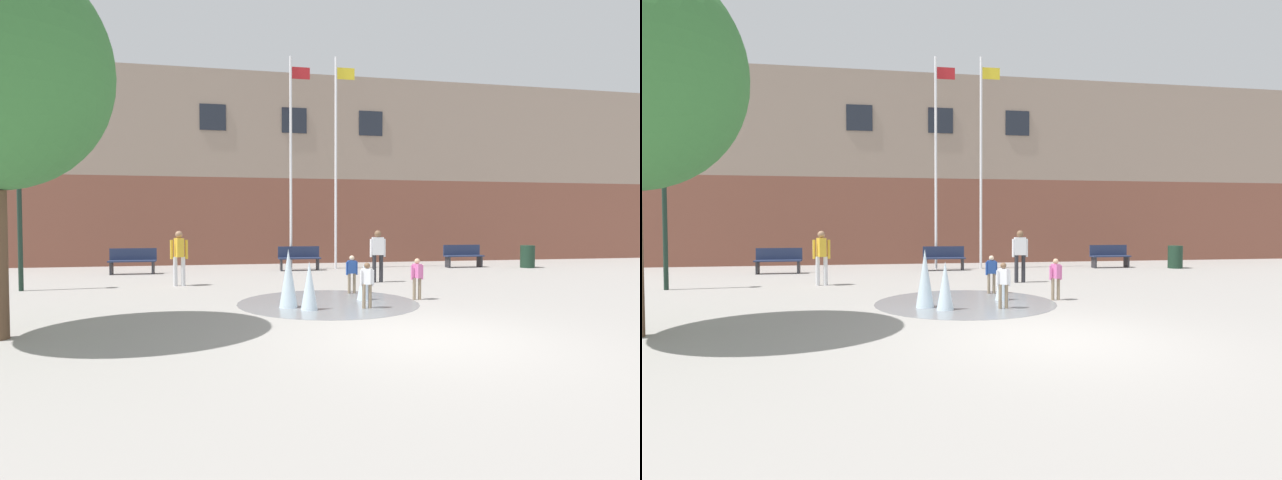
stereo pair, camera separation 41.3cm
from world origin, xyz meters
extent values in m
plane|color=gray|center=(0.00, 0.00, 0.00)|extent=(100.00, 100.00, 0.00)
cube|color=brown|center=(0.00, 17.49, 1.89)|extent=(36.00, 6.00, 3.77)
cube|color=gray|center=(0.00, 17.49, 6.08)|extent=(36.00, 6.00, 4.61)
cube|color=#1E232D|center=(-3.50, 14.47, 6.31)|extent=(1.10, 0.06, 1.10)
cube|color=#1E232D|center=(0.00, 14.47, 6.31)|extent=(1.10, 0.06, 1.10)
cube|color=#1E232D|center=(3.50, 14.47, 6.31)|extent=(1.10, 0.06, 1.10)
cylinder|color=gray|center=(-0.79, 3.70, 0.00)|extent=(4.14, 4.14, 0.01)
cone|color=silver|center=(-1.77, 3.24, 0.63)|extent=(0.40, 0.40, 1.27)
cone|color=silver|center=(-1.38, 2.86, 0.51)|extent=(0.36, 0.36, 1.02)
cone|color=silver|center=(0.13, 3.94, 0.43)|extent=(0.34, 0.34, 0.86)
cube|color=#28282D|center=(-6.97, 11.10, 0.22)|extent=(0.06, 0.40, 0.44)
cube|color=#28282D|center=(-5.57, 11.10, 0.22)|extent=(0.06, 0.40, 0.44)
cube|color=#232D4C|center=(-6.27, 11.10, 0.47)|extent=(1.60, 0.44, 0.05)
cube|color=#232D4C|center=(-6.27, 11.30, 0.70)|extent=(1.60, 0.04, 0.42)
cube|color=#28282D|center=(-0.97, 11.31, 0.22)|extent=(0.06, 0.40, 0.44)
cube|color=#28282D|center=(0.43, 11.31, 0.22)|extent=(0.06, 0.40, 0.44)
cube|color=#232D4C|center=(-0.27, 11.31, 0.47)|extent=(1.60, 0.44, 0.05)
cube|color=#232D4C|center=(-0.27, 11.51, 0.70)|extent=(1.60, 0.04, 0.42)
cube|color=#28282D|center=(5.80, 11.29, 0.22)|extent=(0.06, 0.40, 0.44)
cube|color=#28282D|center=(7.20, 11.29, 0.22)|extent=(0.06, 0.40, 0.44)
cube|color=#232D4C|center=(6.50, 11.29, 0.47)|extent=(1.60, 0.44, 0.05)
cube|color=#232D4C|center=(6.50, 11.49, 0.70)|extent=(1.60, 0.04, 0.42)
cylinder|color=#89755B|center=(1.31, 3.72, 0.26)|extent=(0.07, 0.07, 0.52)
cylinder|color=#89755B|center=(1.44, 3.72, 0.26)|extent=(0.07, 0.07, 0.52)
cube|color=pink|center=(1.38, 3.72, 0.69)|extent=(0.19, 0.24, 0.33)
sphere|color=tan|center=(1.38, 3.72, 0.92)|extent=(0.13, 0.13, 0.13)
cylinder|color=pink|center=(1.24, 3.72, 0.65)|extent=(0.05, 0.05, 0.34)
cylinder|color=pink|center=(1.51, 3.72, 0.65)|extent=(0.05, 0.05, 0.34)
cylinder|color=#89755B|center=(0.05, 5.02, 0.26)|extent=(0.07, 0.07, 0.52)
cylinder|color=#89755B|center=(0.19, 5.02, 0.26)|extent=(0.07, 0.07, 0.52)
cube|color=#284C9E|center=(0.12, 5.02, 0.69)|extent=(0.21, 0.13, 0.33)
sphere|color=beige|center=(0.12, 5.02, 0.92)|extent=(0.13, 0.13, 0.13)
cylinder|color=#284C9E|center=(-0.01, 5.02, 0.65)|extent=(0.05, 0.05, 0.34)
cylinder|color=#284C9E|center=(0.25, 5.02, 0.65)|extent=(0.05, 0.05, 0.34)
cylinder|color=#28282D|center=(1.40, 7.18, 0.42)|extent=(0.12, 0.12, 0.84)
cylinder|color=#28282D|center=(1.62, 7.18, 0.42)|extent=(0.12, 0.12, 0.84)
cube|color=white|center=(1.51, 7.18, 1.11)|extent=(0.36, 0.23, 0.54)
sphere|color=brown|center=(1.51, 7.18, 1.48)|extent=(0.21, 0.21, 0.21)
cylinder|color=white|center=(1.30, 7.18, 1.05)|extent=(0.08, 0.08, 0.55)
cylinder|color=white|center=(1.72, 7.18, 1.05)|extent=(0.08, 0.08, 0.55)
cylinder|color=#89755B|center=(-0.20, 2.80, 0.26)|extent=(0.07, 0.07, 0.52)
cylinder|color=#89755B|center=(-0.06, 2.80, 0.26)|extent=(0.07, 0.07, 0.52)
cube|color=white|center=(-0.13, 2.80, 0.69)|extent=(0.24, 0.23, 0.33)
sphere|color=brown|center=(-0.13, 2.80, 0.92)|extent=(0.13, 0.13, 0.13)
cylinder|color=white|center=(-0.26, 2.80, 0.65)|extent=(0.05, 0.05, 0.34)
cylinder|color=white|center=(0.00, 2.80, 0.65)|extent=(0.05, 0.05, 0.34)
cylinder|color=silver|center=(-4.49, 7.47, 0.42)|extent=(0.12, 0.12, 0.84)
cylinder|color=silver|center=(-4.27, 7.47, 0.42)|extent=(0.12, 0.12, 0.84)
cube|color=gold|center=(-4.38, 7.47, 1.11)|extent=(0.31, 0.39, 0.54)
sphere|color=#997051|center=(-4.38, 7.47, 1.48)|extent=(0.21, 0.21, 0.21)
cylinder|color=gold|center=(-4.59, 7.47, 1.05)|extent=(0.08, 0.08, 0.55)
cylinder|color=gold|center=(-4.17, 7.47, 1.05)|extent=(0.08, 0.08, 0.55)
cylinder|color=silver|center=(-0.53, 11.77, 4.10)|extent=(0.10, 0.10, 8.20)
cube|color=#B21E23|center=(-0.13, 11.77, 7.58)|extent=(0.70, 0.02, 0.45)
cylinder|color=silver|center=(1.25, 11.77, 4.14)|extent=(0.10, 0.10, 8.28)
cube|color=yellow|center=(1.65, 11.77, 7.66)|extent=(0.70, 0.02, 0.45)
cylinder|color=#192D23|center=(-8.45, 7.19, 1.99)|extent=(0.12, 0.12, 3.99)
sphere|color=white|center=(-8.45, 7.19, 4.15)|extent=(0.32, 0.32, 0.32)
cylinder|color=#193323|center=(8.95, 10.67, 0.45)|extent=(0.56, 0.56, 0.90)
camera|label=1|loc=(-3.18, -7.40, 1.86)|focal=28.00mm
camera|label=2|loc=(-2.78, -7.48, 1.86)|focal=28.00mm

